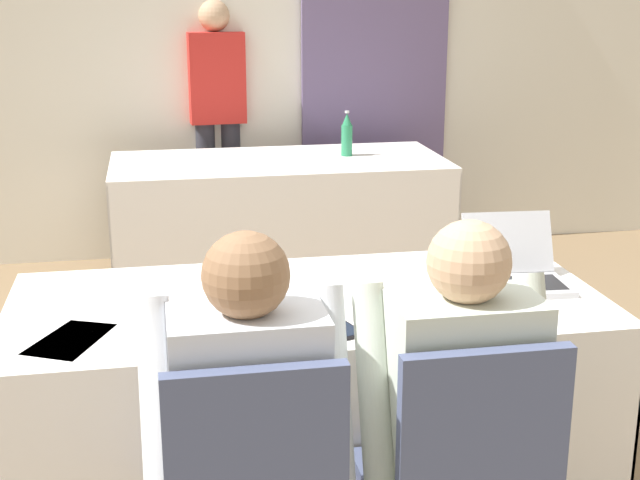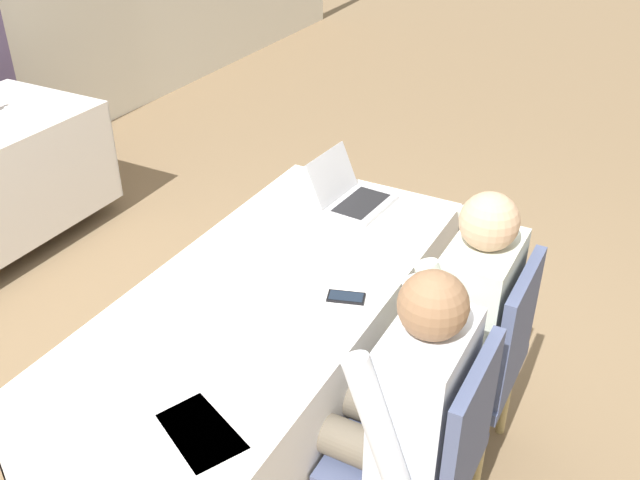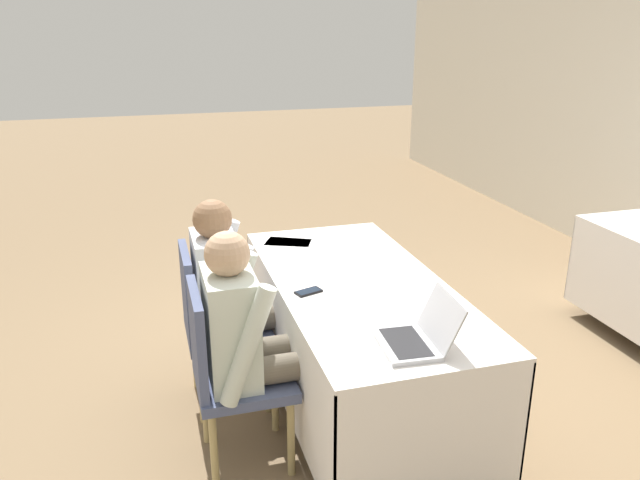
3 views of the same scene
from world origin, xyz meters
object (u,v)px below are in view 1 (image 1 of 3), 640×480
object	(u,v)px
cell_phone	(344,329)
person_red_shirt	(217,112)
person_white_shirt	(451,405)
laptop	(517,273)
person_checkered_shirt	(246,423)
water_bottle	(347,136)

from	to	relation	value
cell_phone	person_red_shirt	xyz separation A→B (m)	(-0.11, 3.26, 0.17)
person_white_shirt	laptop	bearing A→B (deg)	-124.47
cell_phone	person_white_shirt	size ratio (longest dim) A/B	0.13
person_red_shirt	person_white_shirt	bearing A→B (deg)	-89.07
person_red_shirt	cell_phone	bearing A→B (deg)	-92.16
person_checkered_shirt	laptop	bearing A→B (deg)	-146.61
laptop	person_checkered_shirt	world-z (taller)	person_checkered_shirt
cell_phone	person_red_shirt	size ratio (longest dim) A/B	0.09
water_bottle	person_white_shirt	bearing A→B (deg)	-97.15
person_checkered_shirt	person_white_shirt	xyz separation A→B (m)	(0.52, 0.00, 0.00)
laptop	water_bottle	xyz separation A→B (m)	(-0.06, 2.30, 0.07)
water_bottle	person_red_shirt	world-z (taller)	person_red_shirt
person_white_shirt	water_bottle	bearing A→B (deg)	-97.15
water_bottle	cell_phone	bearing A→B (deg)	-102.49
laptop	cell_phone	distance (m)	0.70
cell_phone	water_bottle	distance (m)	2.65
water_bottle	person_red_shirt	size ratio (longest dim) A/B	0.16
cell_phone	person_red_shirt	world-z (taller)	person_red_shirt
cell_phone	person_red_shirt	distance (m)	3.27
person_checkered_shirt	person_white_shirt	size ratio (longest dim) A/B	1.00
water_bottle	person_white_shirt	size ratio (longest dim) A/B	0.22
laptop	person_checkered_shirt	size ratio (longest dim) A/B	0.28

